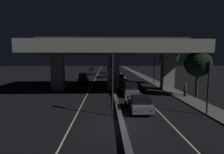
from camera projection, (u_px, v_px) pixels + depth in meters
The scene contains 22 objects.
ground_plane at pixel (122, 126), 12.98m from camera, with size 200.00×200.00×0.00m, color black.
lane_line_left_inner at pixel (96, 77), 47.63m from camera, with size 0.12×126.00×0.00m, color beige.
lane_line_right_inner at pixel (124, 76), 47.89m from camera, with size 0.12×126.00×0.00m, color beige.
median_divider at pixel (110, 76), 47.74m from camera, with size 0.42×126.00×0.32m, color #4C4C51.
sidewalk_right at pixel (148, 79), 41.10m from camera, with size 2.34×126.00×0.12m, color #5B5956.
elevated_overpass at pixel (113, 50), 27.21m from camera, with size 24.24×12.92×8.26m.
traffic_light_left_of_median at pixel (112, 74), 14.95m from camera, with size 0.30×0.49×5.35m.
traffic_light_right_of_median at pixel (208, 78), 15.28m from camera, with size 0.30×0.49×4.86m.
street_lamp at pixel (153, 62), 34.07m from camera, with size 1.93×0.32×7.09m.
car_grey_lead at pixel (140, 103), 16.60m from camera, with size 2.19×4.23×1.43m.
car_grey_second at pixel (130, 88), 23.97m from camera, with size 2.04×4.46×1.75m.
car_grey_third at pixel (124, 83), 30.55m from camera, with size 1.96×4.62×1.31m.
car_dark_green_fourth at pixel (120, 78), 38.10m from camera, with size 2.13×4.67×1.49m.
car_dark_green_fifth at pixel (117, 74), 46.97m from camera, with size 2.08×4.40×1.71m.
car_dark_red_lead_oncoming at pixel (83, 78), 35.53m from camera, with size 2.05×4.00×1.96m.
car_dark_blue_second_oncoming at pixel (103, 75), 45.92m from camera, with size 2.01×4.53×1.32m.
car_dark_green_third_oncoming at pixel (92, 71), 54.23m from camera, with size 1.93×4.66×2.02m.
motorcycle_red_filtering_near at pixel (125, 101), 18.24m from camera, with size 0.32×2.02×1.39m.
motorcycle_blue_filtering_mid at pixel (118, 88), 25.87m from camera, with size 0.33×1.73×1.43m.
pedestrian_on_sidewalk at pixel (185, 90), 22.41m from camera, with size 0.33×0.33×1.68m.
roadside_tree_kerbside_near at pixel (198, 64), 22.45m from camera, with size 3.37×3.37×6.01m.
roadside_tree_kerbside_mid at pixel (169, 56), 33.12m from camera, with size 3.64×3.64×7.18m.
Camera 1 is at (-1.15, -12.48, 5.04)m, focal length 28.00 mm.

